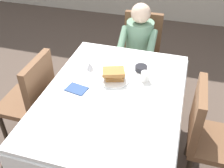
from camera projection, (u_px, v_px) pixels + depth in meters
ground_plane at (113, 152)px, 2.57m from camera, size 14.00×14.00×0.00m
dining_table_main at (113, 102)px, 2.18m from camera, size 1.12×1.52×0.74m
chair_diner at (140, 48)px, 3.15m from camera, size 0.44×0.45×0.93m
diner_person at (138, 44)px, 2.95m from camera, size 0.40×0.43×1.12m
chair_left_side at (32, 96)px, 2.43m from camera, size 0.45×0.44×0.93m
chair_right_side at (206, 131)px, 2.08m from camera, size 0.45×0.44×0.93m
plate_breakfast at (114, 79)px, 2.27m from camera, size 0.28×0.28×0.02m
breakfast_stack at (114, 74)px, 2.24m from camera, size 0.22×0.20×0.09m
cup_coffee at (145, 76)px, 2.24m from camera, size 0.11×0.08×0.08m
bowl_butter at (141, 68)px, 2.38m from camera, size 0.11×0.11×0.04m
syrup_pitcher at (90, 66)px, 2.38m from camera, size 0.08×0.08×0.07m
fork_left_of_plate at (92, 77)px, 2.30m from camera, size 0.02×0.18×0.00m
knife_right_of_plate at (135, 84)px, 2.22m from camera, size 0.02×0.20×0.00m
spoon_near_edge at (99, 101)px, 2.05m from camera, size 0.15×0.03×0.00m
napkin_folded at (77, 89)px, 2.17m from camera, size 0.19×0.15×0.01m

